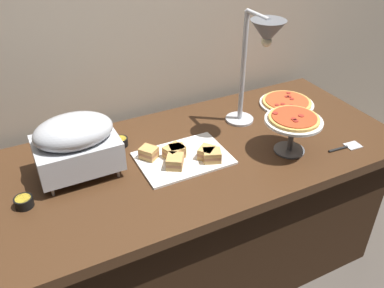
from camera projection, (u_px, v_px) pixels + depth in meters
name	position (u px, v px, depth m)	size (l,w,h in m)	color
ground_plane	(196.00, 265.00, 2.25)	(8.00, 8.00, 0.00)	#4C443D
back_wall	(150.00, 24.00, 1.96)	(4.40, 0.04, 2.40)	tan
buffet_table	(196.00, 214.00, 2.04)	(1.90, 0.84, 0.76)	#422816
chafing_dish	(76.00, 143.00, 1.62)	(0.33, 0.24, 0.27)	#B7BABF
heat_lamp	(262.00, 45.00, 1.74)	(0.15, 0.30, 0.56)	#B7BABF
pizza_plate_front	(287.00, 103.00, 2.20)	(0.29, 0.29, 0.03)	white
pizza_plate_center	(293.00, 123.00, 1.76)	(0.25, 0.25, 0.18)	#595B60
sandwich_platter	(183.00, 156.00, 1.77)	(0.39, 0.28, 0.06)	white
sauce_cup_near	(121.00, 142.00, 1.87)	(0.07, 0.07, 0.04)	black
sauce_cup_far	(24.00, 202.00, 1.52)	(0.07, 0.07, 0.04)	black
serving_spatula	(346.00, 147.00, 1.86)	(0.17, 0.06, 0.01)	#B7BABF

